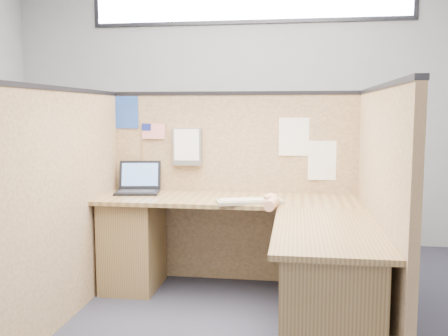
% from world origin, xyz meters
% --- Properties ---
extents(floor, '(5.00, 5.00, 0.00)m').
position_xyz_m(floor, '(0.00, 0.00, 0.00)').
color(floor, black).
rests_on(floor, ground).
extents(wall_back, '(5.00, 0.00, 5.00)m').
position_xyz_m(wall_back, '(0.00, 2.25, 1.40)').
color(wall_back, '#919496').
rests_on(wall_back, floor).
extents(clerestory_window, '(3.30, 0.04, 0.38)m').
position_xyz_m(clerestory_window, '(0.00, 2.23, 2.45)').
color(clerestory_window, '#232328').
rests_on(clerestory_window, wall_back).
extents(cubicle_partitions, '(2.06, 1.83, 1.53)m').
position_xyz_m(cubicle_partitions, '(0.00, 0.43, 0.77)').
color(cubicle_partitions, brown).
rests_on(cubicle_partitions, floor).
extents(l_desk, '(1.95, 1.75, 0.73)m').
position_xyz_m(l_desk, '(0.18, 0.29, 0.39)').
color(l_desk, brown).
rests_on(l_desk, floor).
extents(laptop, '(0.37, 0.37, 0.24)m').
position_xyz_m(laptop, '(-0.74, 0.83, 0.79)').
color(laptop, black).
rests_on(laptop, l_desk).
extents(keyboard, '(0.49, 0.29, 0.03)m').
position_xyz_m(keyboard, '(0.18, 0.48, 0.74)').
color(keyboard, gray).
rests_on(keyboard, l_desk).
extents(mouse, '(0.11, 0.07, 0.04)m').
position_xyz_m(mouse, '(0.33, 0.51, 0.75)').
color(mouse, silver).
rests_on(mouse, l_desk).
extents(hand_forearm, '(0.11, 0.38, 0.08)m').
position_xyz_m(hand_forearm, '(0.34, 0.37, 0.77)').
color(hand_forearm, tan).
rests_on(hand_forearm, l_desk).
extents(blue_poster, '(0.20, 0.01, 0.26)m').
position_xyz_m(blue_poster, '(-0.88, 0.97, 1.36)').
color(blue_poster, '#22459B').
rests_on(blue_poster, cubicle_partitions).
extents(american_flag, '(0.19, 0.01, 0.33)m').
position_xyz_m(american_flag, '(-0.68, 0.96, 1.20)').
color(american_flag, olive).
rests_on(american_flag, cubicle_partitions).
extents(file_holder, '(0.23, 0.05, 0.30)m').
position_xyz_m(file_holder, '(-0.37, 0.94, 1.09)').
color(file_holder, slate).
rests_on(file_holder, cubicle_partitions).
extents(paper_left, '(0.23, 0.02, 0.30)m').
position_xyz_m(paper_left, '(0.48, 0.97, 1.17)').
color(paper_left, white).
rests_on(paper_left, cubicle_partitions).
extents(paper_right, '(0.24, 0.02, 0.31)m').
position_xyz_m(paper_right, '(0.71, 0.97, 0.99)').
color(paper_right, white).
rests_on(paper_right, cubicle_partitions).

